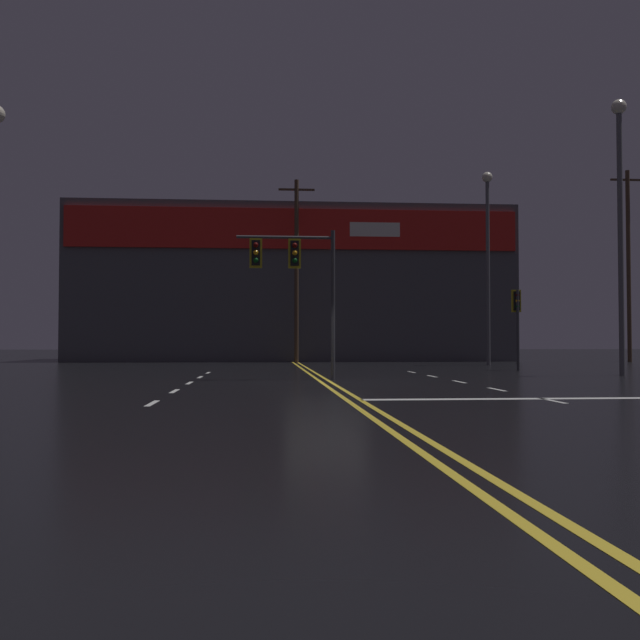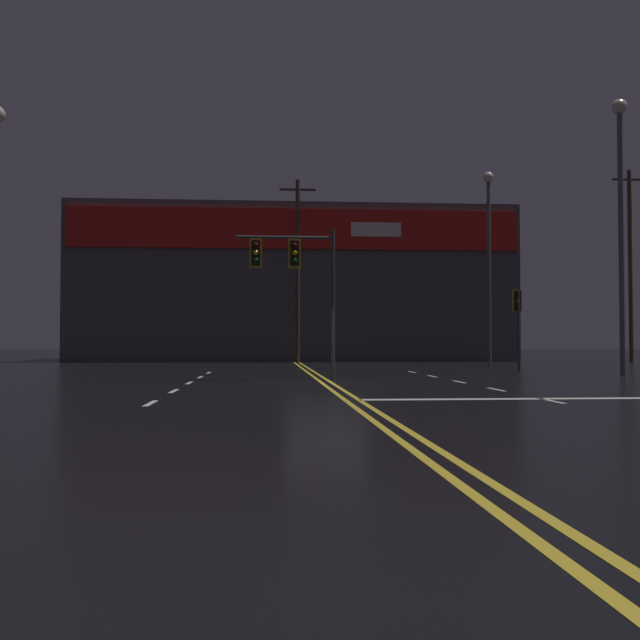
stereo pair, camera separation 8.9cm
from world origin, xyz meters
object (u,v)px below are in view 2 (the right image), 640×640
traffic_signal_median (293,266)px  streetlight_near_right (621,201)px  streetlight_near_left (489,243)px  traffic_signal_corner_northeast (518,311)px

traffic_signal_median → streetlight_near_right: (12.32, 1.81, 2.76)m
traffic_signal_median → streetlight_near_left: (11.08, 13.72, 2.81)m
streetlight_near_left → streetlight_near_right: 11.98m
streetlight_near_left → traffic_signal_corner_northeast: bearing=-97.6°
streetlight_near_left → streetlight_near_right: (1.25, -11.91, -0.05)m
traffic_signal_corner_northeast → streetlight_near_left: 8.00m
streetlight_near_right → traffic_signal_median: bearing=-171.6°
traffic_signal_median → traffic_signal_corner_northeast: 12.29m
traffic_signal_median → traffic_signal_corner_northeast: bearing=33.9°
traffic_signal_median → traffic_signal_corner_northeast: (10.15, 6.83, -1.16)m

